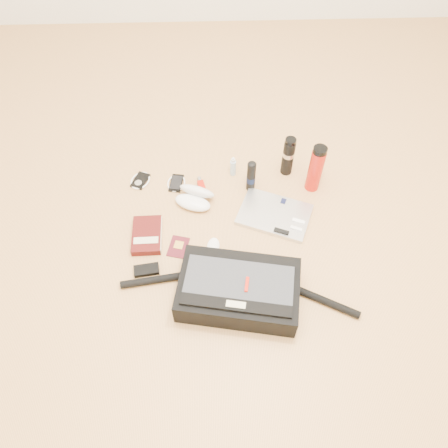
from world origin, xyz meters
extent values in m
plane|color=tan|center=(0.00, 0.00, 0.00)|extent=(4.00, 4.00, 0.00)
cube|color=black|center=(0.04, -0.22, 0.06)|extent=(0.54, 0.39, 0.12)
cube|color=#2E3136|center=(0.03, -0.23, 0.13)|extent=(0.47, 0.29, 0.01)
cube|color=black|center=(0.02, -0.33, 0.13)|extent=(0.45, 0.13, 0.02)
cube|color=beige|center=(0.02, -0.33, 0.13)|extent=(0.08, 0.04, 0.02)
cube|color=#BD1201|center=(0.07, -0.24, 0.13)|extent=(0.02, 0.07, 0.02)
cylinder|color=black|center=(-0.32, -0.14, 0.02)|extent=(0.31, 0.08, 0.03)
cylinder|color=black|center=(0.40, -0.26, 0.02)|extent=(0.29, 0.17, 0.03)
cube|color=black|center=(-0.37, -0.09, 0.01)|extent=(0.12, 0.07, 0.02)
cube|color=silver|center=(0.24, 0.21, 0.01)|extent=(0.40, 0.34, 0.02)
cube|color=black|center=(0.29, 0.28, 0.02)|extent=(0.03, 0.04, 0.00)
cube|color=white|center=(0.34, 0.15, 0.03)|extent=(0.06, 0.04, 0.01)
cube|color=white|center=(0.33, 0.11, 0.03)|extent=(0.06, 0.04, 0.01)
cube|color=black|center=(0.26, 0.09, 0.03)|extent=(0.07, 0.05, 0.01)
cube|color=#410C0B|center=(-0.38, 0.10, 0.02)|extent=(0.14, 0.21, 0.04)
cube|color=beige|center=(-0.31, 0.10, 0.02)|extent=(0.01, 0.20, 0.03)
cube|color=beige|center=(-0.38, 0.06, 0.04)|extent=(0.11, 0.04, 0.00)
cube|color=#490F18|center=(-0.23, 0.04, 0.00)|extent=(0.11, 0.13, 0.00)
cube|color=gold|center=(-0.23, 0.05, 0.01)|extent=(0.05, 0.05, 0.00)
ellipsoid|color=white|center=(-0.07, 0.02, 0.02)|extent=(0.07, 0.11, 0.03)
ellipsoid|color=white|center=(-0.16, 0.28, 0.03)|extent=(0.21, 0.15, 0.05)
ellipsoid|color=silver|center=(-0.14, 0.34, 0.05)|extent=(0.21, 0.16, 0.11)
ellipsoid|color=black|center=(-0.20, 0.29, 0.03)|extent=(0.06, 0.05, 0.02)
ellipsoid|color=black|center=(-0.13, 0.27, 0.03)|extent=(0.06, 0.05, 0.02)
cylinder|color=black|center=(-0.16, 0.28, 0.03)|extent=(0.03, 0.02, 0.01)
cube|color=black|center=(-0.44, 0.45, 0.01)|extent=(0.10, 0.13, 0.01)
cylinder|color=#B7B7B9|center=(-0.45, 0.43, 0.01)|extent=(0.05, 0.05, 0.00)
torus|color=white|center=(-0.44, 0.45, 0.01)|extent=(0.12, 0.12, 0.01)
cube|color=black|center=(-0.25, 0.43, 0.01)|extent=(0.08, 0.13, 0.01)
cube|color=black|center=(-0.25, 0.43, 0.01)|extent=(0.07, 0.10, 0.00)
torus|color=white|center=(-0.25, 0.43, 0.01)|extent=(0.11, 0.11, 0.01)
cube|color=#A71508|center=(-0.12, 0.40, 0.01)|extent=(0.05, 0.07, 0.03)
cube|color=#AC0000|center=(-0.11, 0.36, 0.01)|extent=(0.03, 0.03, 0.02)
cylinder|color=#A6A6A9|center=(-0.13, 0.44, 0.01)|extent=(0.03, 0.04, 0.02)
cylinder|color=#A0C1D9|center=(0.04, 0.49, 0.05)|extent=(0.04, 0.04, 0.09)
cylinder|color=silver|center=(0.04, 0.49, 0.10)|extent=(0.03, 0.03, 0.02)
cylinder|color=silver|center=(0.04, 0.49, 0.11)|extent=(0.02, 0.02, 0.01)
cylinder|color=black|center=(0.13, 0.39, 0.09)|extent=(0.05, 0.05, 0.18)
cylinder|color=black|center=(0.13, 0.39, 0.07)|extent=(0.05, 0.05, 0.03)
ellipsoid|color=black|center=(0.13, 0.39, 0.18)|extent=(0.04, 0.04, 0.02)
cylinder|color=black|center=(0.33, 0.50, 0.10)|extent=(0.07, 0.07, 0.21)
cylinder|color=#B7B7B9|center=(0.33, 0.50, 0.13)|extent=(0.07, 0.07, 0.03)
cylinder|color=black|center=(0.33, 0.50, 0.22)|extent=(0.07, 0.07, 0.02)
cylinder|color=#AF190F|center=(0.45, 0.39, 0.12)|extent=(0.09, 0.09, 0.25)
cylinder|color=black|center=(0.45, 0.39, 0.26)|extent=(0.09, 0.09, 0.03)
camera|label=1|loc=(-0.05, -1.07, 1.71)|focal=35.00mm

